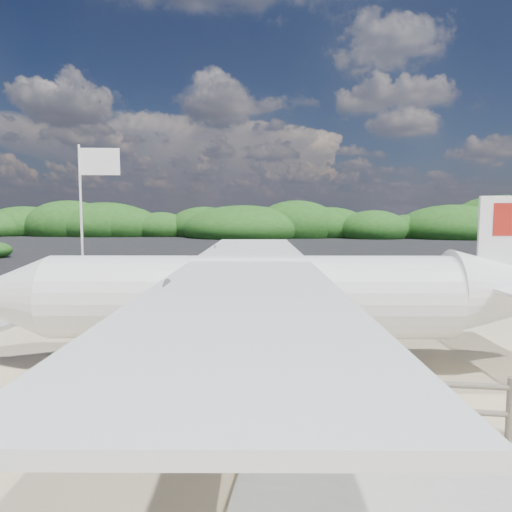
{
  "coord_description": "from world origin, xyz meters",
  "views": [
    {
      "loc": [
        4.72,
        -11.83,
        3.34
      ],
      "look_at": [
        2.24,
        5.92,
        1.71
      ],
      "focal_mm": 32.0,
      "sensor_mm": 36.0,
      "label": 1
    }
  ],
  "objects_px": {
    "flagpole": "(86,341)",
    "baggage_cart": "(84,328)",
    "signboard": "(259,337)",
    "crew_a": "(119,280)",
    "aircraft_large": "(512,261)",
    "crew_b": "(209,293)"
  },
  "relations": [
    {
      "from": "signboard",
      "to": "flagpole",
      "type": "bearing_deg",
      "value": -159.46
    },
    {
      "from": "crew_b",
      "to": "signboard",
      "type": "bearing_deg",
      "value": 137.65
    },
    {
      "from": "flagpole",
      "to": "crew_b",
      "type": "bearing_deg",
      "value": 45.87
    },
    {
      "from": "flagpole",
      "to": "signboard",
      "type": "bearing_deg",
      "value": 12.75
    },
    {
      "from": "flagpole",
      "to": "signboard",
      "type": "height_order",
      "value": "flagpole"
    },
    {
      "from": "crew_a",
      "to": "crew_b",
      "type": "bearing_deg",
      "value": 137.49
    },
    {
      "from": "baggage_cart",
      "to": "flagpole",
      "type": "bearing_deg",
      "value": -36.44
    },
    {
      "from": "crew_b",
      "to": "aircraft_large",
      "type": "bearing_deg",
      "value": -128.09
    },
    {
      "from": "flagpole",
      "to": "aircraft_large",
      "type": "relative_size",
      "value": 0.32
    },
    {
      "from": "aircraft_large",
      "to": "crew_b",
      "type": "bearing_deg",
      "value": 43.37
    },
    {
      "from": "flagpole",
      "to": "baggage_cart",
      "type": "bearing_deg",
      "value": 120.21
    },
    {
      "from": "baggage_cart",
      "to": "crew_a",
      "type": "height_order",
      "value": "crew_a"
    },
    {
      "from": "flagpole",
      "to": "aircraft_large",
      "type": "height_order",
      "value": "flagpole"
    },
    {
      "from": "crew_a",
      "to": "flagpole",
      "type": "bearing_deg",
      "value": 93.3
    },
    {
      "from": "signboard",
      "to": "crew_b",
      "type": "relative_size",
      "value": 0.96
    },
    {
      "from": "baggage_cart",
      "to": "aircraft_large",
      "type": "xyz_separation_m",
      "value": [
        20.76,
        22.74,
        0.0
      ]
    },
    {
      "from": "baggage_cart",
      "to": "crew_a",
      "type": "xyz_separation_m",
      "value": [
        -0.61,
        3.79,
        0.88
      ]
    },
    {
      "from": "signboard",
      "to": "crew_a",
      "type": "relative_size",
      "value": 0.95
    },
    {
      "from": "crew_a",
      "to": "crew_b",
      "type": "height_order",
      "value": "crew_a"
    },
    {
      "from": "baggage_cart",
      "to": "crew_b",
      "type": "relative_size",
      "value": 1.77
    },
    {
      "from": "baggage_cart",
      "to": "aircraft_large",
      "type": "distance_m",
      "value": 30.79
    },
    {
      "from": "crew_a",
      "to": "aircraft_large",
      "type": "distance_m",
      "value": 28.57
    }
  ]
}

